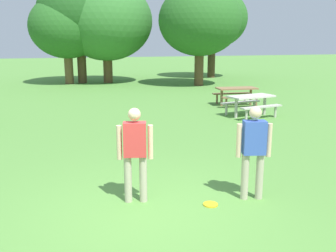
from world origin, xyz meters
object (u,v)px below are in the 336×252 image
Objects in this scene: person_catcher at (254,147)px; tree_back_right at (212,19)px; person_thrower at (135,149)px; picnic_table_far at (236,92)px; tree_slender_mid at (106,21)px; tree_far_right at (79,14)px; frisbee at (210,204)px; tree_back_left at (200,21)px; picnic_table_near at (251,101)px; tree_broad_center at (66,27)px.

person_catcher is 0.25× the size of tree_back_right.
person_thrower reaches higher than picnic_table_far.
tree_back_right reaches higher than picnic_table_far.
tree_back_right is (8.07, 1.33, 0.36)m from tree_slender_mid.
person_thrower is 19.79m from tree_far_right.
tree_slender_mid reaches higher than picnic_table_far.
person_catcher is 6.57× the size of frisbee.
person_thrower is at bearing 155.39° from frisbee.
person_thrower is at bearing -127.04° from picnic_table_far.
tree_slender_mid is at bearing 146.69° from tree_back_left.
frisbee is 0.13× the size of picnic_table_near.
tree_broad_center is 10.67m from tree_back_right.
picnic_table_near is 1.04× the size of picnic_table_far.
person_catcher is 1.22m from frisbee.
tree_slender_mid is (-3.20, 13.09, 3.39)m from picnic_table_near.
tree_back_right is at bearing 65.89° from frisbee.
person_catcher is 0.89× the size of picnic_table_far.
picnic_table_near is 0.32× the size of tree_back_left.
person_catcher is 7.59m from picnic_table_near.
tree_broad_center is at bearing -173.25° from tree_back_right.
tree_broad_center is at bearing -166.54° from tree_far_right.
picnic_table_far is 0.27× the size of tree_far_right.
person_thrower is 23.32m from tree_back_right.
frisbee is 0.04× the size of tree_far_right.
tree_far_right is 7.72m from tree_back_left.
picnic_table_far is 0.30× the size of tree_back_left.
person_catcher is at bearing 2.57° from frisbee.
tree_far_right is 1.03× the size of tree_slender_mid.
tree_broad_center is (0.01, 19.26, 2.63)m from person_thrower.
person_thrower reaches higher than frisbee.
person_thrower is at bearing -117.29° from tree_back_right.
tree_back_left is at bearing 78.78° from picnic_table_near.
tree_broad_center reaches higher than frisbee.
person_catcher is 0.27× the size of tree_back_left.
person_catcher is (1.96, -0.50, 0.00)m from person_thrower.
picnic_table_near is at bearing 60.33° from person_catcher.
tree_far_right is at bearing 116.41° from picnic_table_far.
tree_far_right is at bearing 151.70° from tree_back_left.
frisbee is (-0.79, -0.04, -0.93)m from person_catcher.
tree_back_left reaches higher than picnic_table_far.
frisbee is at bearing -86.66° from tree_broad_center.
person_catcher is 17.52m from tree_back_left.
picnic_table_near is 14.66m from tree_broad_center.
person_catcher is at bearing -14.26° from person_thrower.
picnic_table_near is at bearing 46.82° from person_thrower.
tree_back_right reaches higher than person_thrower.
tree_back_left is (1.93, 9.72, 3.35)m from picnic_table_near.
tree_slender_mid reaches higher than tree_back_left.
tree_broad_center is 1.21m from tree_far_right.
tree_far_right is at bearing 170.25° from tree_slender_mid.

